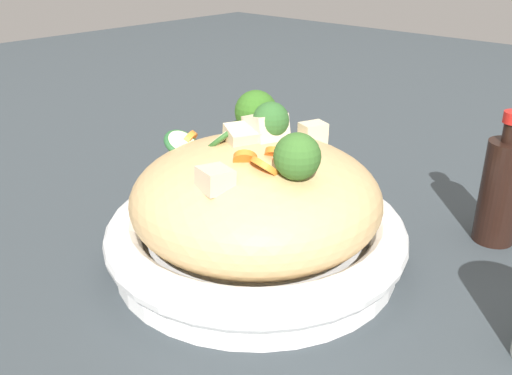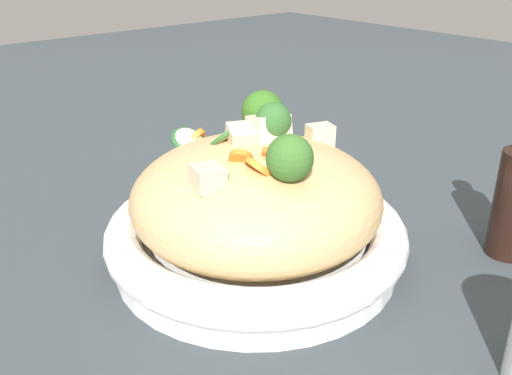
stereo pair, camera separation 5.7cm
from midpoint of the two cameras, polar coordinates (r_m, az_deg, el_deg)
name	(u,v)px [view 2 (the right image)]	position (r m, az deg, el deg)	size (l,w,h in m)	color
ground_plane	(256,260)	(0.61, 2.69, -7.44)	(3.00, 3.00, 0.00)	#343C40
serving_bowl	(256,237)	(0.59, 2.75, -5.11)	(0.31, 0.31, 0.06)	white
noodle_heap	(256,198)	(0.57, 2.83, -1.10)	(0.26, 0.26, 0.11)	tan
broccoli_florets	(273,128)	(0.56, 4.66, 5.95)	(0.17, 0.12, 0.06)	#8EB06D
carrot_coins	(239,153)	(0.55, 1.25, 3.42)	(0.17, 0.07, 0.04)	orange
zucchini_slices	(222,136)	(0.61, -0.78, 5.23)	(0.10, 0.11, 0.05)	beige
chicken_chunks	(263,140)	(0.56, 3.56, 4.74)	(0.08, 0.20, 0.05)	beige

